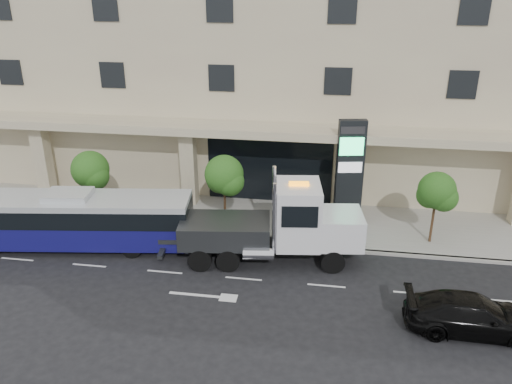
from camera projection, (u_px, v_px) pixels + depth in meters
ground at (249, 263)px, 25.63m from camera, size 120.00×120.00×0.00m
sidewalk at (263, 220)px, 30.16m from camera, size 120.00×6.00×0.15m
curb at (255, 243)px, 27.42m from camera, size 120.00×0.30×0.15m
convention_center at (284, 34)px, 35.88m from camera, size 60.00×17.60×20.00m
tree_left at (91, 172)px, 29.14m from camera, size 2.27×2.20×4.22m
tree_mid at (225, 177)px, 27.94m from camera, size 2.28×2.20×4.38m
tree_right at (437, 193)px, 26.37m from camera, size 2.10×2.00×4.04m
city_bus at (72, 219)px, 26.65m from camera, size 12.95×4.39×3.22m
tow_truck at (279, 226)px, 25.18m from camera, size 10.49×3.71×4.75m
black_sedan at (472, 315)px, 20.34m from camera, size 5.40×2.23×1.56m
signage_pylon at (350, 172)px, 28.65m from camera, size 1.62×0.84×6.20m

